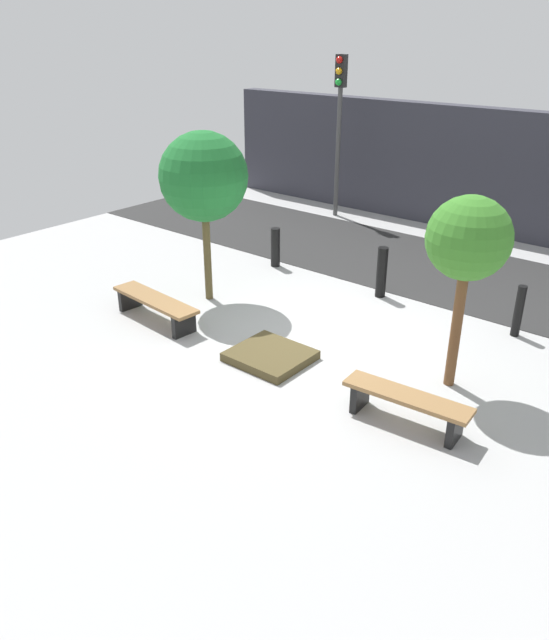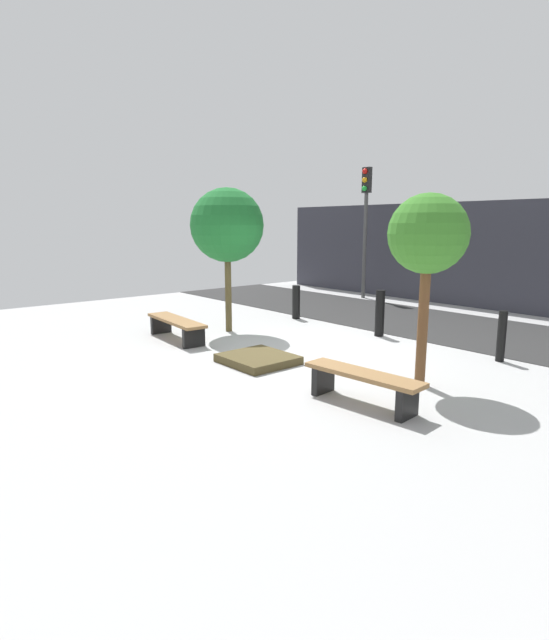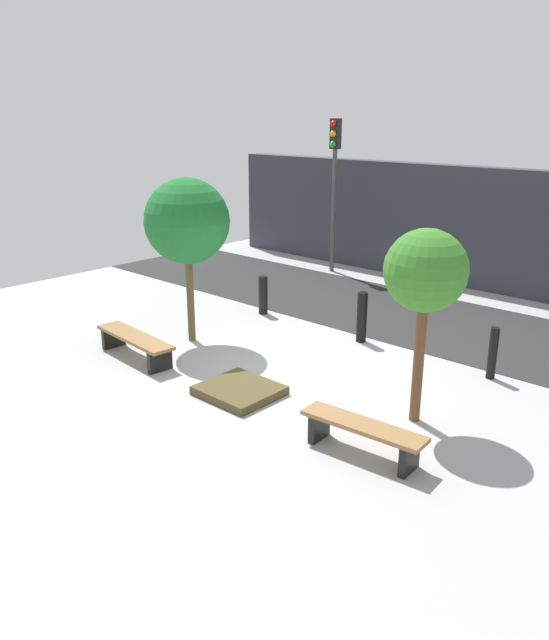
% 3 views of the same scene
% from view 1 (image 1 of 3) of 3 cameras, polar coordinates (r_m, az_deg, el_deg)
% --- Properties ---
extents(ground_plane, '(18.00, 18.00, 0.00)m').
position_cam_1_polar(ground_plane, '(10.51, 2.87, -1.76)').
color(ground_plane, '#A7A7A7').
extents(road_strip, '(18.00, 3.63, 0.01)m').
position_cam_1_polar(road_strip, '(14.05, 13.95, 4.71)').
color(road_strip, '#292929').
rests_on(road_strip, ground).
extents(building_facade, '(16.20, 0.50, 3.01)m').
position_cam_1_polar(building_facade, '(16.53, 19.71, 12.50)').
color(building_facade, '#33333D').
rests_on(building_facade, ground).
extents(bench_left, '(1.98, 0.60, 0.44)m').
position_cam_1_polar(bench_left, '(11.21, -10.85, 1.44)').
color(bench_left, black).
rests_on(bench_left, ground).
extents(bench_right, '(1.73, 0.53, 0.45)m').
position_cam_1_polar(bench_right, '(8.38, 11.96, -7.42)').
color(bench_right, black).
rests_on(bench_right, ground).
extents(planter_bed, '(1.17, 1.07, 0.14)m').
position_cam_1_polar(planter_bed, '(9.83, -0.38, -3.30)').
color(planter_bed, '#4B4024').
rests_on(planter_bed, ground).
extents(tree_behind_left_bench, '(1.60, 1.60, 3.15)m').
position_cam_1_polar(tree_behind_left_bench, '(11.42, -6.51, 12.83)').
color(tree_behind_left_bench, brown).
rests_on(tree_behind_left_bench, ground).
extents(tree_behind_right_bench, '(1.14, 1.14, 2.81)m').
position_cam_1_polar(tree_behind_right_bench, '(8.70, 17.30, 6.93)').
color(tree_behind_right_bench, brown).
rests_on(tree_behind_right_bench, ground).
extents(bollard_far_left, '(0.20, 0.20, 0.85)m').
position_cam_1_polar(bollard_far_left, '(13.59, 0.08, 6.66)').
color(bollard_far_left, black).
rests_on(bollard_far_left, ground).
extents(bollard_left, '(0.20, 0.20, 0.99)m').
position_cam_1_polar(bollard_left, '(12.15, 9.77, 4.33)').
color(bollard_left, black).
rests_on(bollard_left, ground).
extents(bollard_center, '(0.15, 0.15, 0.90)m').
position_cam_1_polar(bollard_center, '(11.21, 21.42, 0.77)').
color(bollard_center, black).
rests_on(bollard_center, ground).
extents(traffic_light_west, '(0.28, 0.27, 4.12)m').
position_cam_1_polar(traffic_light_west, '(17.10, 5.95, 18.66)').
color(traffic_light_west, '#474747').
rests_on(traffic_light_west, ground).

